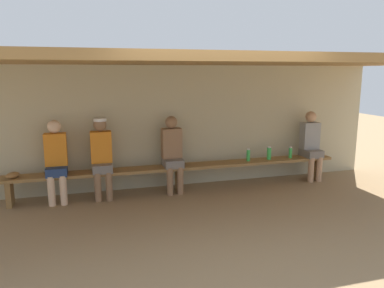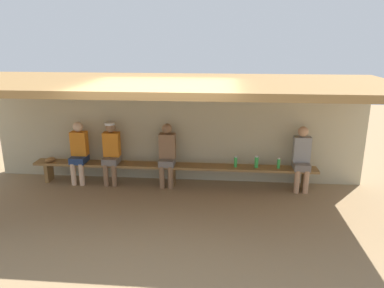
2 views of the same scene
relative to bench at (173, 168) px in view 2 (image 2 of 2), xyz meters
The scene contains 12 objects.
ground_plane 1.60m from the bench, 90.00° to the right, with size 24.00×24.00×0.00m, color #937754.
back_wall 0.84m from the bench, 90.00° to the left, with size 8.00×0.20×2.20m, color #B7AD8C.
dugout_roof 2.06m from the bench, 90.00° to the right, with size 8.00×2.80×0.12m, color olive.
bench is the anchor object (origin of this frame).
player_in_white 2.67m from the bench, ahead, with size 0.34×0.42×1.34m.
player_in_blue 1.36m from the bench, behind, with size 0.34×0.42×1.34m.
player_middle 2.06m from the bench, behind, with size 0.34×0.42×1.34m.
player_leftmost 0.36m from the bench, behind, with size 0.34×0.42×1.34m.
water_bottle_blue 1.33m from the bench, ahead, with size 0.07×0.07×0.23m.
water_bottle_clear 1.76m from the bench, ahead, with size 0.08×0.08×0.25m.
water_bottle_orange 2.20m from the bench, ahead, with size 0.06×0.06×0.22m.
baseball_glove_tan 2.68m from the bench, behind, with size 0.24×0.17×0.09m, color olive.
Camera 2 is at (1.06, -5.72, 3.06)m, focal length 34.43 mm.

